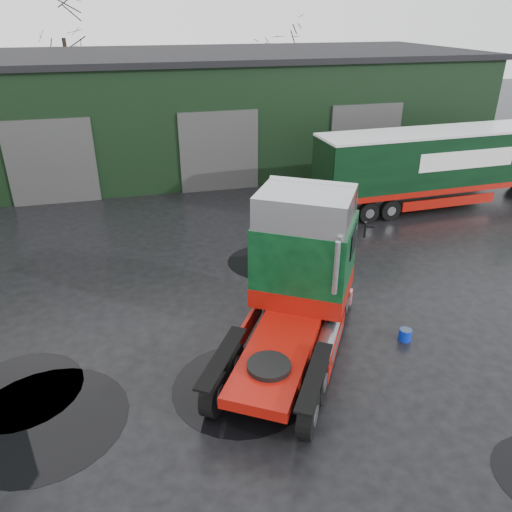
{
  "coord_description": "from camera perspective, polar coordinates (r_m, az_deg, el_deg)",
  "views": [
    {
      "loc": [
        -2.46,
        -10.61,
        8.43
      ],
      "look_at": [
        0.96,
        2.56,
        1.7
      ],
      "focal_mm": 35.0,
      "sensor_mm": 36.0,
      "label": 1
    }
  ],
  "objects": [
    {
      "name": "puddle_4",
      "position": [
        12.83,
        -1.71,
        -14.75
      ],
      "size": [
        3.44,
        3.44,
        0.01
      ],
      "primitive_type": "cylinder",
      "color": "black",
      "rests_on": "ground"
    },
    {
      "name": "puddle_1",
      "position": [
        18.59,
        1.11,
        -0.63
      ],
      "size": [
        2.84,
        2.84,
        0.01
      ],
      "primitive_type": "cylinder",
      "color": "black",
      "rests_on": "ground"
    },
    {
      "name": "ground",
      "position": [
        13.77,
        -1.2,
        -11.43
      ],
      "size": [
        100.0,
        100.0,
        0.0
      ],
      "primitive_type": "plane",
      "color": "black"
    },
    {
      "name": "puddle_2",
      "position": [
        14.01,
        -25.21,
        -13.66
      ],
      "size": [
        2.95,
        2.95,
        0.01
      ],
      "primitive_type": "cylinder",
      "color": "black",
      "rests_on": "ground"
    },
    {
      "name": "lorry_right",
      "position": [
        24.61,
        19.14,
        9.29
      ],
      "size": [
        13.94,
        2.92,
        3.64
      ],
      "primitive_type": null,
      "rotation": [
        0.0,
        0.0,
        -1.53
      ],
      "color": "silver",
      "rests_on": "ground"
    },
    {
      "name": "hero_tractor",
      "position": [
        12.51,
        3.65,
        -4.06
      ],
      "size": [
        6.06,
        7.3,
        4.23
      ],
      "primitive_type": null,
      "rotation": [
        0.0,
        0.0,
        -0.56
      ],
      "color": "#093518",
      "rests_on": "ground"
    },
    {
      "name": "warehouse",
      "position": [
        31.38,
        -6.43,
        16.49
      ],
      "size": [
        32.4,
        12.4,
        6.3
      ],
      "color": "black",
      "rests_on": "ground"
    },
    {
      "name": "tree_back_a",
      "position": [
        40.93,
        -20.69,
        19.61
      ],
      "size": [
        4.4,
        4.4,
        9.5
      ],
      "primitive_type": null,
      "color": "black",
      "rests_on": "ground"
    },
    {
      "name": "tree_back_b",
      "position": [
        42.73,
        2.66,
        20.01
      ],
      "size": [
        4.4,
        4.4,
        7.5
      ],
      "primitive_type": null,
      "color": "black",
      "rests_on": "ground"
    },
    {
      "name": "puddle_0",
      "position": [
        12.92,
        -22.89,
        -16.95
      ],
      "size": [
        3.73,
        3.73,
        0.01
      ],
      "primitive_type": "cylinder",
      "color": "black",
      "rests_on": "ground"
    },
    {
      "name": "wash_bucket",
      "position": [
        14.91,
        16.68,
        -8.62
      ],
      "size": [
        0.47,
        0.47,
        0.34
      ],
      "primitive_type": "cylinder",
      "rotation": [
        0.0,
        0.0,
        -0.42
      ],
      "color": "#0826BA",
      "rests_on": "ground"
    }
  ]
}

